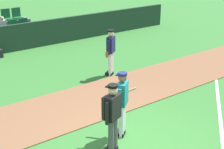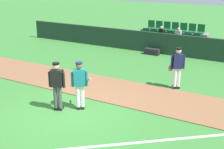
{
  "view_description": "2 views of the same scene",
  "coord_description": "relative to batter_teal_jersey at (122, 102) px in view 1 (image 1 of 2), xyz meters",
  "views": [
    {
      "loc": [
        -4.57,
        -5.46,
        4.69
      ],
      "look_at": [
        0.7,
        1.65,
        1.21
      ],
      "focal_mm": 53.43,
      "sensor_mm": 36.0,
      "label": 1
    },
    {
      "loc": [
        6.01,
        -7.54,
        4.66
      ],
      "look_at": [
        0.76,
        1.67,
        1.06
      ],
      "focal_mm": 48.34,
      "sensor_mm": 36.0,
      "label": 2
    }
  ],
  "objects": [
    {
      "name": "infield_dirt_path",
      "position": [
        -0.15,
        2.16,
        -0.95
      ],
      "size": [
        28.0,
        2.54,
        0.03
      ],
      "primitive_type": "cube",
      "color": "brown",
      "rests_on": "ground"
    },
    {
      "name": "foul_line_chalk",
      "position": [
        2.85,
        -0.97,
        -0.96
      ],
      "size": [
        9.34,
        7.68,
        0.01
      ],
      "primitive_type": "cube",
      "rotation": [
        0.0,
        0.0,
        0.69
      ],
      "color": "white",
      "rests_on": "ground"
    },
    {
      "name": "ground_plane",
      "position": [
        -0.15,
        -0.47,
        -0.97
      ],
      "size": [
        80.0,
        80.0,
        0.0
      ],
      "primitive_type": "plane",
      "color": "#387A33"
    },
    {
      "name": "umpire_home_plate",
      "position": [
        -0.64,
        -0.45,
        0.03
      ],
      "size": [
        0.56,
        0.41,
        1.76
      ],
      "color": "#4C4C4C",
      "rests_on": "ground"
    },
    {
      "name": "batter_teal_jersey",
      "position": [
        0.0,
        0.0,
        0.0
      ],
      "size": [
        0.72,
        0.69,
        1.76
      ],
      "color": "white",
      "rests_on": "ground"
    },
    {
      "name": "runner_navy_jersey",
      "position": [
        2.32,
        3.65,
        -0.01
      ],
      "size": [
        0.62,
        0.45,
        1.76
      ],
      "color": "white",
      "rests_on": "ground"
    }
  ]
}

